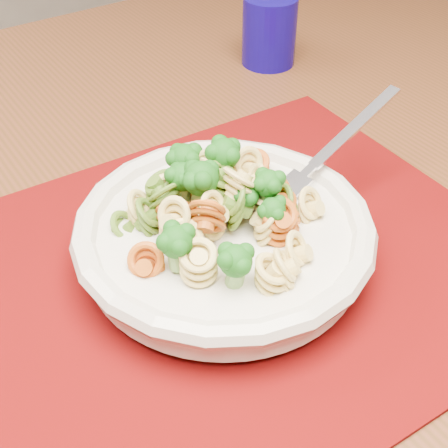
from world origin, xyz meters
TOP-DOWN VIEW (x-y plane):
  - dining_table at (0.17, -0.00)m, footprint 1.57×1.07m
  - placemat at (0.22, -0.10)m, footprint 0.50×0.40m
  - pasta_bowl at (0.24, -0.09)m, footprint 0.24×0.24m
  - pasta_broccoli_heap at (0.24, -0.09)m, footprint 0.21×0.21m
  - fork at (0.31, -0.08)m, footprint 0.18×0.06m
  - tumbler at (0.47, 0.20)m, footprint 0.07×0.07m

SIDE VIEW (x-z plane):
  - dining_table at x=0.17m, z-range 0.29..1.06m
  - placemat at x=0.22m, z-range 0.77..0.77m
  - pasta_bowl at x=0.24m, z-range 0.78..0.82m
  - tumbler at x=0.47m, z-range 0.77..0.85m
  - fork at x=0.31m, z-range 0.78..0.85m
  - pasta_broccoli_heap at x=0.24m, z-range 0.79..0.85m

